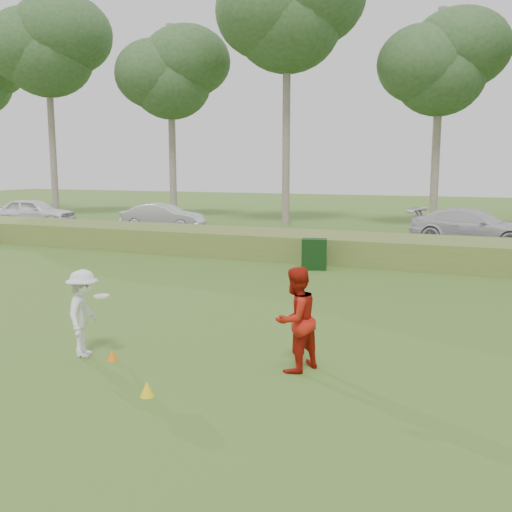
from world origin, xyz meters
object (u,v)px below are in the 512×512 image
at_px(car_left, 34,212).
at_px(player_white, 84,313).
at_px(player_red, 296,319).
at_px(car_right, 473,227).
at_px(car_mid, 163,217).
at_px(cone_yellow, 147,389).
at_px(cone_orange, 112,355).
at_px(utility_cabinet, 314,254).

bearing_deg(car_left, player_white, -148.71).
distance_m(player_red, car_right, 17.15).
bearing_deg(car_left, car_mid, -100.47).
bearing_deg(cone_yellow, car_right, 78.47).
bearing_deg(car_right, cone_yellow, 179.93).
distance_m(player_white, car_mid, 19.54).
bearing_deg(player_red, cone_orange, -52.24).
relative_size(cone_orange, car_right, 0.04).
xyz_separation_m(player_white, player_red, (3.69, 0.72, 0.09)).
height_order(player_red, car_mid, player_red).
height_order(cone_yellow, car_left, car_left).
height_order(player_red, utility_cabinet, player_red).
relative_size(car_mid, car_right, 0.81).
bearing_deg(car_mid, player_red, -151.77).
xyz_separation_m(player_white, car_left, (-17.09, 16.80, 0.05)).
bearing_deg(player_red, cone_yellow, -17.91).
bearing_deg(car_left, utility_cabinet, -124.93).
relative_size(car_left, car_mid, 1.07).
distance_m(player_white, player_red, 3.76).
xyz_separation_m(player_white, utility_cabinet, (1.28, 9.85, -0.27)).
bearing_deg(utility_cabinet, cone_yellow, -101.95).
bearing_deg(player_white, car_right, -40.16).
relative_size(player_red, utility_cabinet, 1.72).
distance_m(player_red, car_mid, 20.92).
relative_size(player_red, car_right, 0.33).
bearing_deg(cone_yellow, cone_orange, 142.51).
distance_m(car_mid, car_right, 14.93).
height_order(cone_orange, car_right, car_right).
relative_size(cone_yellow, car_mid, 0.06).
bearing_deg(car_right, car_mid, 103.01).
bearing_deg(player_red, car_left, -104.08).
relative_size(cone_orange, cone_yellow, 0.89).
height_order(player_white, car_mid, player_white).
xyz_separation_m(player_white, cone_orange, (0.61, -0.05, -0.67)).
xyz_separation_m(car_left, car_right, (22.98, 0.93, -0.01)).
height_order(player_white, utility_cabinet, player_white).
distance_m(car_left, car_right, 22.99).
height_order(player_red, cone_orange, player_red).
xyz_separation_m(car_mid, car_right, (14.93, 0.40, 0.06)).
bearing_deg(cone_yellow, player_white, 150.69).
bearing_deg(utility_cabinet, player_white, -113.28).
bearing_deg(cone_yellow, player_red, 48.44).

